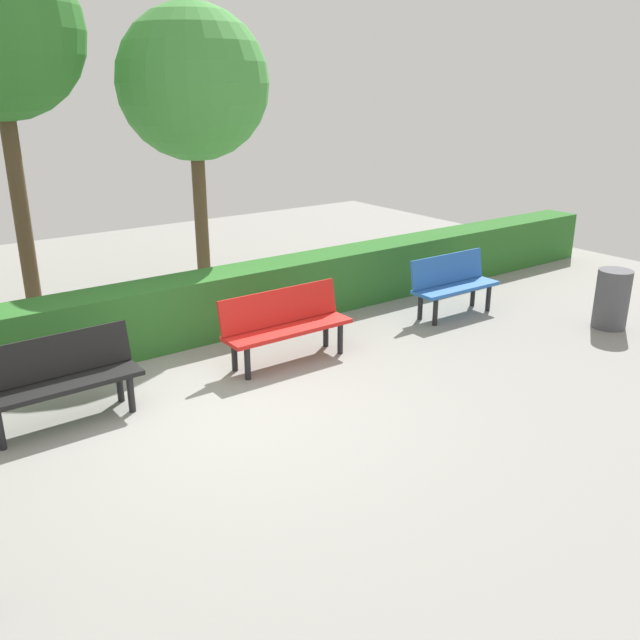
{
  "coord_description": "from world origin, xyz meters",
  "views": [
    {
      "loc": [
        2.85,
        5.68,
        3.18
      ],
      "look_at": [
        -1.53,
        -0.31,
        0.55
      ],
      "focal_mm": 37.68,
      "sensor_mm": 36.0,
      "label": 1
    }
  ],
  "objects_px": {
    "bench_blue": "(452,282)",
    "trash_bin": "(612,299)",
    "tree_near": "(193,84)",
    "bench_red": "(285,322)",
    "bench_black": "(58,376)"
  },
  "relations": [
    {
      "from": "bench_black",
      "to": "trash_bin",
      "type": "xyz_separation_m",
      "value": [
        -6.88,
        1.66,
        -0.08
      ]
    },
    {
      "from": "bench_black",
      "to": "trash_bin",
      "type": "relative_size",
      "value": 1.92
    },
    {
      "from": "bench_blue",
      "to": "trash_bin",
      "type": "distance_m",
      "value": 2.15
    },
    {
      "from": "bench_blue",
      "to": "tree_near",
      "type": "bearing_deg",
      "value": -50.46
    },
    {
      "from": "bench_black",
      "to": "tree_near",
      "type": "relative_size",
      "value": 0.36
    },
    {
      "from": "tree_near",
      "to": "trash_bin",
      "type": "xyz_separation_m",
      "value": [
        -3.76,
        4.7,
        -2.75
      ]
    },
    {
      "from": "tree_near",
      "to": "bench_red",
      "type": "bearing_deg",
      "value": 81.2
    },
    {
      "from": "bench_red",
      "to": "trash_bin",
      "type": "height_order",
      "value": "bench_red"
    },
    {
      "from": "bench_blue",
      "to": "bench_red",
      "type": "bearing_deg",
      "value": 1.33
    },
    {
      "from": "trash_bin",
      "to": "tree_near",
      "type": "bearing_deg",
      "value": -51.37
    },
    {
      "from": "bench_red",
      "to": "bench_blue",
      "type": "bearing_deg",
      "value": -179.3
    },
    {
      "from": "bench_blue",
      "to": "bench_black",
      "type": "relative_size",
      "value": 0.89
    },
    {
      "from": "bench_red",
      "to": "tree_near",
      "type": "bearing_deg",
      "value": -98.59
    },
    {
      "from": "bench_blue",
      "to": "trash_bin",
      "type": "xyz_separation_m",
      "value": [
        -1.34,
        1.68,
        -0.07
      ]
    },
    {
      "from": "bench_blue",
      "to": "trash_bin",
      "type": "bearing_deg",
      "value": 129.32
    }
  ]
}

